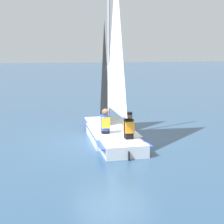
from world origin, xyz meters
TOP-DOWN VIEW (x-y plane):
  - ground_plane at (0.00, 0.00)m, footprint 260.00×260.00m
  - sailboat_main at (0.01, -0.00)m, footprint 4.46×2.36m
  - sailor_helm at (0.38, -0.42)m, footprint 0.39×0.36m
  - sailor_crew at (1.28, -0.04)m, footprint 0.39×0.36m

SIDE VIEW (x-z plane):
  - ground_plane at x=0.00m, z-range 0.00..0.00m
  - sailor_helm at x=0.38m, z-range 0.04..1.20m
  - sailor_crew at x=1.28m, z-range 0.05..1.21m
  - sailboat_main at x=0.01m, z-range -1.98..3.73m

